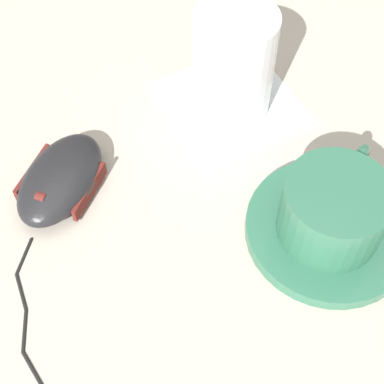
{
  "coord_description": "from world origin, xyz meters",
  "views": [
    {
      "loc": [
        0.33,
        -0.08,
        0.46
      ],
      "look_at": [
        0.05,
        -0.0,
        0.03
      ],
      "focal_mm": 55.0,
      "sensor_mm": 36.0,
      "label": 1
    }
  ],
  "objects_px": {
    "saucer": "(329,229)",
    "coffee_cup": "(334,208)",
    "drinking_glass": "(233,63)",
    "computer_mouse": "(60,179)"
  },
  "relations": [
    {
      "from": "coffee_cup",
      "to": "computer_mouse",
      "type": "xyz_separation_m",
      "value": [
        -0.11,
        -0.22,
        -0.03
      ]
    },
    {
      "from": "drinking_glass",
      "to": "saucer",
      "type": "bearing_deg",
      "value": 12.61
    },
    {
      "from": "drinking_glass",
      "to": "coffee_cup",
      "type": "bearing_deg",
      "value": 11.91
    },
    {
      "from": "computer_mouse",
      "to": "drinking_glass",
      "type": "bearing_deg",
      "value": 109.14
    },
    {
      "from": "coffee_cup",
      "to": "computer_mouse",
      "type": "distance_m",
      "value": 0.25
    },
    {
      "from": "saucer",
      "to": "coffee_cup",
      "type": "height_order",
      "value": "coffee_cup"
    },
    {
      "from": "coffee_cup",
      "to": "drinking_glass",
      "type": "distance_m",
      "value": 0.18
    },
    {
      "from": "saucer",
      "to": "coffee_cup",
      "type": "xyz_separation_m",
      "value": [
        0.0,
        -0.0,
        0.04
      ]
    },
    {
      "from": "saucer",
      "to": "drinking_glass",
      "type": "bearing_deg",
      "value": -167.39
    },
    {
      "from": "saucer",
      "to": "drinking_glass",
      "type": "distance_m",
      "value": 0.19
    }
  ]
}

